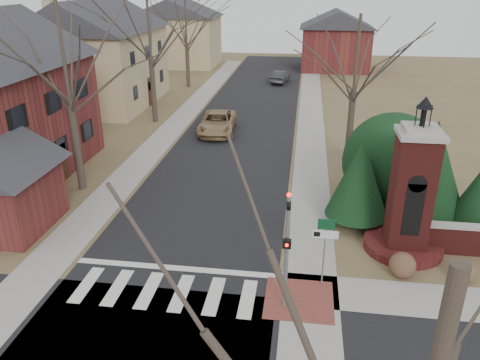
% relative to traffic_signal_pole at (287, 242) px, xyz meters
% --- Properties ---
extents(ground, '(120.00, 120.00, 0.00)m').
position_rel_traffic_signal_pole_xyz_m(ground, '(-4.30, -0.57, -2.59)').
color(ground, brown).
rests_on(ground, ground).
extents(main_street, '(8.00, 70.00, 0.01)m').
position_rel_traffic_signal_pole_xyz_m(main_street, '(-4.30, 21.43, -2.58)').
color(main_street, black).
rests_on(main_street, ground).
extents(crosswalk_zone, '(8.00, 2.20, 0.02)m').
position_rel_traffic_signal_pole_xyz_m(crosswalk_zone, '(-4.30, 0.23, -2.58)').
color(crosswalk_zone, silver).
rests_on(crosswalk_zone, ground).
extents(stop_bar, '(8.00, 0.35, 0.02)m').
position_rel_traffic_signal_pole_xyz_m(stop_bar, '(-4.30, 1.73, -2.58)').
color(stop_bar, silver).
rests_on(stop_bar, ground).
extents(sidewalk_right_main, '(2.00, 60.00, 0.02)m').
position_rel_traffic_signal_pole_xyz_m(sidewalk_right_main, '(0.90, 21.43, -2.58)').
color(sidewalk_right_main, gray).
rests_on(sidewalk_right_main, ground).
extents(sidewalk_left, '(2.00, 60.00, 0.02)m').
position_rel_traffic_signal_pole_xyz_m(sidewalk_left, '(-9.50, 21.43, -2.58)').
color(sidewalk_left, gray).
rests_on(sidewalk_left, ground).
extents(curb_apron, '(2.40, 2.40, 0.02)m').
position_rel_traffic_signal_pole_xyz_m(curb_apron, '(0.50, 0.43, -2.57)').
color(curb_apron, brown).
rests_on(curb_apron, ground).
extents(traffic_signal_pole, '(0.28, 0.41, 4.50)m').
position_rel_traffic_signal_pole_xyz_m(traffic_signal_pole, '(0.00, 0.00, 0.00)').
color(traffic_signal_pole, slate).
rests_on(traffic_signal_pole, ground).
extents(sign_post, '(0.90, 0.07, 2.75)m').
position_rel_traffic_signal_pole_xyz_m(sign_post, '(1.29, 1.41, -0.64)').
color(sign_post, slate).
rests_on(sign_post, ground).
extents(brick_gate_monument, '(3.20, 3.20, 6.47)m').
position_rel_traffic_signal_pole_xyz_m(brick_gate_monument, '(4.70, 4.42, -0.42)').
color(brick_gate_monument, maroon).
rests_on(brick_gate_monument, ground).
extents(house_stucco_left, '(9.80, 12.80, 9.28)m').
position_rel_traffic_signal_pole_xyz_m(house_stucco_left, '(-17.80, 26.42, 2.01)').
color(house_stucco_left, tan).
rests_on(house_stucco_left, ground).
extents(house_distant_left, '(10.80, 8.80, 8.53)m').
position_rel_traffic_signal_pole_xyz_m(house_distant_left, '(-16.31, 47.42, 1.66)').
color(house_distant_left, tan).
rests_on(house_distant_left, ground).
extents(house_distant_right, '(8.80, 8.80, 7.30)m').
position_rel_traffic_signal_pole_xyz_m(house_distant_right, '(3.69, 47.42, 1.06)').
color(house_distant_right, maroon).
rests_on(house_distant_right, ground).
extents(evergreen_near, '(2.80, 2.80, 4.10)m').
position_rel_traffic_signal_pole_xyz_m(evergreen_near, '(2.90, 6.43, -0.29)').
color(evergreen_near, '#473D33').
rests_on(evergreen_near, ground).
extents(evergreen_mid, '(3.40, 3.40, 4.70)m').
position_rel_traffic_signal_pole_xyz_m(evergreen_mid, '(6.20, 7.63, 0.01)').
color(evergreen_mid, '#473D33').
rests_on(evergreen_mid, ground).
extents(evergreen_mass, '(4.80, 4.80, 4.80)m').
position_rel_traffic_signal_pole_xyz_m(evergreen_mass, '(4.70, 8.93, -0.19)').
color(evergreen_mass, black).
rests_on(evergreen_mass, ground).
extents(bare_tree_0, '(8.05, 8.05, 11.15)m').
position_rel_traffic_signal_pole_xyz_m(bare_tree_0, '(-11.30, 8.43, 5.11)').
color(bare_tree_0, '#473D33').
rests_on(bare_tree_0, ground).
extents(bare_tree_1, '(8.40, 8.40, 11.64)m').
position_rel_traffic_signal_pole_xyz_m(bare_tree_1, '(-11.30, 21.43, 5.44)').
color(bare_tree_1, '#473D33').
rests_on(bare_tree_1, ground).
extents(bare_tree_2, '(7.35, 7.35, 10.19)m').
position_rel_traffic_signal_pole_xyz_m(bare_tree_2, '(-11.80, 34.43, 4.44)').
color(bare_tree_2, '#473D33').
rests_on(bare_tree_2, ground).
extents(bare_tree_3, '(7.00, 7.00, 9.70)m').
position_rel_traffic_signal_pole_xyz_m(bare_tree_3, '(3.20, 15.43, 4.10)').
color(bare_tree_3, '#473D33').
rests_on(bare_tree_3, ground).
extents(pickup_truck, '(2.79, 5.50, 1.49)m').
position_rel_traffic_signal_pole_xyz_m(pickup_truck, '(-5.90, 19.26, -1.84)').
color(pickup_truck, '#9E8156').
rests_on(pickup_truck, ground).
extents(distant_car, '(2.00, 4.13, 1.30)m').
position_rel_traffic_signal_pole_xyz_m(distant_car, '(-2.42, 37.74, -1.93)').
color(distant_car, '#2F3136').
rests_on(distant_car, ground).
extents(dry_shrub_left, '(0.98, 0.98, 0.98)m').
position_rel_traffic_signal_pole_xyz_m(dry_shrub_left, '(4.30, 2.43, -2.09)').
color(dry_shrub_left, brown).
rests_on(dry_shrub_left, ground).
extents(dry_shrub_right, '(0.75, 0.75, 0.75)m').
position_rel_traffic_signal_pole_xyz_m(dry_shrub_right, '(6.54, 2.43, -2.21)').
color(dry_shrub_right, brown).
rests_on(dry_shrub_right, ground).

